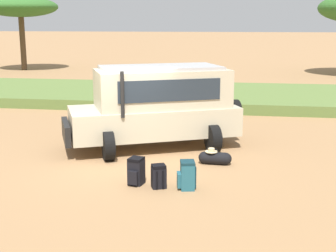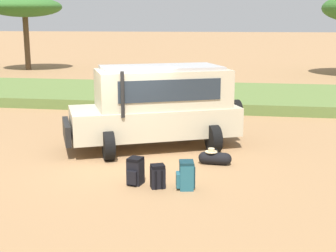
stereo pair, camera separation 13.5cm
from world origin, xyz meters
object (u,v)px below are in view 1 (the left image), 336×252
backpack_near_rear_wheel (136,171)px  acacia_tree_left_mid (20,7)px  backpack_cluster_center (159,176)px  duffel_bag_low_black_case (215,158)px  backpack_beside_front_wheel (187,175)px  safari_vehicle (157,105)px

backpack_near_rear_wheel → acacia_tree_left_mid: (-14.41, 24.35, 4.44)m
backpack_cluster_center → backpack_near_rear_wheel: (-0.55, 0.14, 0.05)m
duffel_bag_low_black_case → acacia_tree_left_mid: 28.04m
backpack_beside_front_wheel → acacia_tree_left_mid: size_ratio=0.11×
safari_vehicle → acacia_tree_left_mid: acacia_tree_left_mid is taller
safari_vehicle → acacia_tree_left_mid: bearing=124.3°
backpack_near_rear_wheel → acacia_tree_left_mid: acacia_tree_left_mid is taller
backpack_beside_front_wheel → acacia_tree_left_mid: acacia_tree_left_mid is taller
safari_vehicle → backpack_cluster_center: bearing=-79.5°
backpack_beside_front_wheel → backpack_cluster_center: 0.65m
safari_vehicle → backpack_near_rear_wheel: safari_vehicle is taller
backpack_cluster_center → duffel_bag_low_black_case: backpack_cluster_center is taller
acacia_tree_left_mid → safari_vehicle: bearing=-55.7°
backpack_near_rear_wheel → duffel_bag_low_black_case: (1.72, 1.87, -0.14)m
backpack_beside_front_wheel → acacia_tree_left_mid: bearing=122.5°
acacia_tree_left_mid → backpack_beside_front_wheel: bearing=-57.5°
backpack_beside_front_wheel → duffel_bag_low_black_case: 2.05m
duffel_bag_low_black_case → backpack_near_rear_wheel: bearing=-132.6°
backpack_beside_front_wheel → backpack_cluster_center: backpack_beside_front_wheel is taller
backpack_beside_front_wheel → backpack_near_rear_wheel: backpack_beside_front_wheel is taller
safari_vehicle → acacia_tree_left_mid: (-14.32, 21.01, 3.46)m
safari_vehicle → backpack_beside_front_wheel: 3.81m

